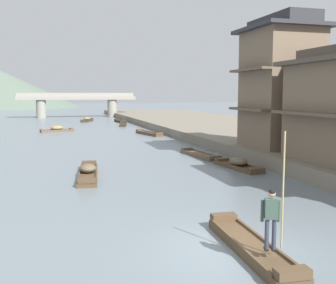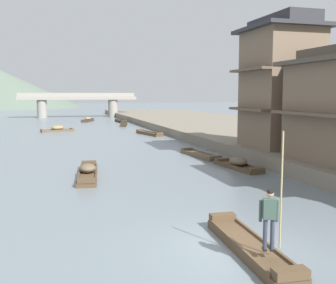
# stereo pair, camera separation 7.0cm
# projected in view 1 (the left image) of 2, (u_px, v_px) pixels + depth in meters

# --- Properties ---
(ground_plane) EXTENTS (400.00, 400.00, 0.00)m
(ground_plane) POSITION_uv_depth(u_px,v_px,m) (237.00, 249.00, 11.64)
(ground_plane) COLOR slate
(riverbank_right) EXTENTS (18.00, 110.00, 0.83)m
(riverbank_right) POSITION_uv_depth(u_px,v_px,m) (250.00, 131.00, 44.65)
(riverbank_right) COLOR slate
(riverbank_right) RESTS_ON ground
(boat_foreground_poled) EXTENTS (1.18, 4.77, 0.47)m
(boat_foreground_poled) POSITION_uv_depth(u_px,v_px,m) (251.00, 247.00, 11.36)
(boat_foreground_poled) COLOR brown
(boat_foreground_poled) RESTS_ON ground
(boatman_person) EXTENTS (0.55, 0.34, 3.04)m
(boatman_person) POSITION_uv_depth(u_px,v_px,m) (272.00, 212.00, 10.17)
(boatman_person) COLOR black
(boatman_person) RESTS_ON boat_foreground_poled
(boat_moored_nearest) EXTENTS (1.75, 4.57, 0.50)m
(boat_moored_nearest) POSITION_uv_depth(u_px,v_px,m) (123.00, 125.00, 57.35)
(boat_moored_nearest) COLOR #33281E
(boat_moored_nearest) RESTS_ON ground
(boat_moored_second) EXTENTS (3.98, 1.86, 0.75)m
(boat_moored_second) POSITION_uv_depth(u_px,v_px,m) (57.00, 129.00, 48.18)
(boat_moored_second) COLOR brown
(boat_moored_second) RESTS_ON ground
(boat_moored_third) EXTENTS (2.00, 5.13, 0.43)m
(boat_moored_third) POSITION_uv_depth(u_px,v_px,m) (149.00, 133.00, 44.53)
(boat_moored_third) COLOR brown
(boat_moored_third) RESTS_ON ground
(boat_moored_far) EXTENTS (2.48, 4.31, 0.77)m
(boat_moored_far) POSITION_uv_depth(u_px,v_px,m) (87.00, 120.00, 65.96)
(boat_moored_far) COLOR #423328
(boat_moored_far) RESTS_ON ground
(boat_midriver_drifting) EXTENTS (1.56, 5.60, 0.70)m
(boat_midriver_drifting) POSITION_uv_depth(u_px,v_px,m) (88.00, 173.00, 21.82)
(boat_midriver_drifting) COLOR brown
(boat_midriver_drifting) RESTS_ON ground
(boat_midriver_upstream) EXTENTS (1.51, 4.73, 0.36)m
(boat_midriver_upstream) POSITION_uv_depth(u_px,v_px,m) (200.00, 155.00, 28.97)
(boat_midriver_upstream) COLOR brown
(boat_midriver_upstream) RESTS_ON ground
(boat_upstream_distant) EXTENTS (1.29, 4.74, 0.46)m
(boat_upstream_distant) POSITION_uv_depth(u_px,v_px,m) (120.00, 121.00, 64.78)
(boat_upstream_distant) COLOR #33281E
(boat_upstream_distant) RESTS_ON ground
(boat_crossing_west) EXTENTS (1.53, 4.16, 0.71)m
(boat_crossing_west) POSITION_uv_depth(u_px,v_px,m) (238.00, 164.00, 24.20)
(boat_crossing_west) COLOR brown
(boat_crossing_west) RESTS_ON ground
(house_waterfront_tall) EXTENTS (5.18, 5.52, 8.74)m
(house_waterfront_tall) POSITION_uv_depth(u_px,v_px,m) (280.00, 83.00, 27.43)
(house_waterfront_tall) COLOR #75604C
(house_waterfront_tall) RESTS_ON riverbank_right
(stone_bridge) EXTENTS (22.25, 2.40, 4.70)m
(stone_bridge) POSITION_uv_depth(u_px,v_px,m) (77.00, 102.00, 77.77)
(stone_bridge) COLOR gray
(stone_bridge) RESTS_ON ground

